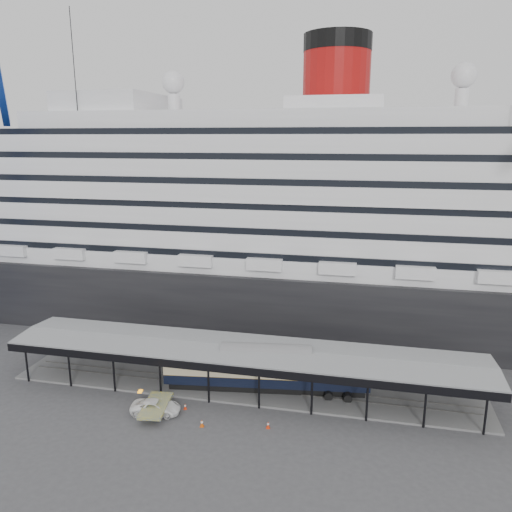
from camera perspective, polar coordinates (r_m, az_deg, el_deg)
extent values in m
plane|color=#3C3C3F|center=(57.34, -2.81, -17.09)|extent=(200.00, 200.00, 0.00)
cube|color=black|center=(84.21, 2.89, -3.23)|extent=(130.00, 30.00, 10.00)
cylinder|color=#9B0D0C|center=(80.20, 9.16, 19.20)|extent=(10.00, 10.00, 9.00)
cylinder|color=black|center=(80.91, 9.31, 22.90)|extent=(10.10, 10.10, 2.50)
sphere|color=silver|center=(85.96, -9.44, 18.99)|extent=(3.60, 3.60, 3.60)
sphere|color=silver|center=(81.06, 22.67, 18.53)|extent=(3.60, 3.60, 3.60)
cube|color=slate|center=(61.49, -1.54, -14.70)|extent=(56.00, 8.00, 0.24)
cube|color=slate|center=(60.80, -1.71, -14.88)|extent=(54.00, 0.08, 0.10)
cube|color=slate|center=(62.03, -1.38, -14.26)|extent=(54.00, 0.08, 0.10)
cube|color=black|center=(55.64, -2.72, -12.88)|extent=(56.00, 0.18, 0.90)
cube|color=black|center=(63.58, -0.57, -9.39)|extent=(56.00, 0.18, 0.90)
cube|color=slate|center=(59.28, -1.57, -10.38)|extent=(56.00, 9.00, 0.24)
cylinder|color=black|center=(81.52, -19.21, 8.82)|extent=(0.12, 0.12, 47.21)
cylinder|color=black|center=(70.14, 26.70, 7.52)|extent=(0.12, 0.12, 47.21)
imported|color=white|center=(57.22, -11.37, -16.57)|extent=(5.61, 3.15, 1.48)
cube|color=black|center=(60.70, 1.16, -14.56)|extent=(22.86, 5.45, 0.76)
cube|color=black|center=(60.25, 1.17, -13.74)|extent=(23.99, 6.01, 1.19)
cube|color=beige|center=(59.67, 1.17, -12.63)|extent=(23.99, 6.05, 1.41)
cube|color=black|center=(59.27, 1.18, -11.83)|extent=(23.99, 6.01, 0.43)
cube|color=red|center=(57.83, -8.09, -16.92)|extent=(0.43, 0.43, 0.03)
cone|color=red|center=(57.66, -8.10, -16.64)|extent=(0.36, 0.36, 0.65)
cylinder|color=white|center=(57.63, -8.10, -16.58)|extent=(0.21, 0.21, 0.13)
cube|color=#D14F0B|center=(54.68, -6.20, -18.79)|extent=(0.48, 0.48, 0.03)
cone|color=#D14F0B|center=(54.47, -6.21, -18.43)|extent=(0.40, 0.40, 0.80)
cylinder|color=white|center=(54.43, -6.21, -18.36)|extent=(0.26, 0.26, 0.16)
cube|color=red|center=(54.18, 1.38, -19.05)|extent=(0.48, 0.48, 0.03)
cone|color=red|center=(53.97, 1.38, -18.71)|extent=(0.41, 0.41, 0.75)
cylinder|color=white|center=(53.94, 1.38, -18.64)|extent=(0.24, 0.24, 0.14)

